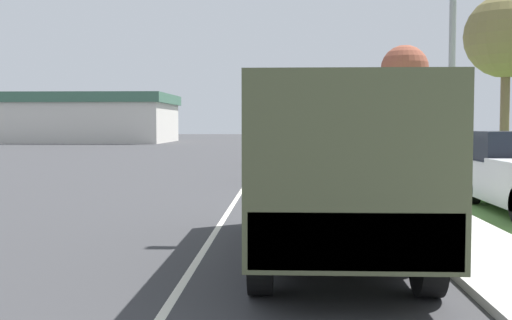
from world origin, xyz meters
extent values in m
plane|color=#38383A|center=(0.00, 40.00, 0.00)|extent=(180.00, 180.00, 0.00)
cube|color=silver|center=(0.00, 40.00, 0.00)|extent=(0.12, 120.00, 0.00)
cube|color=beige|center=(4.50, 40.00, 0.06)|extent=(1.80, 120.00, 0.12)
cube|color=#56843D|center=(8.90, 40.00, 0.01)|extent=(7.00, 120.00, 0.02)
cube|color=#545B3D|center=(2.06, 15.63, 1.62)|extent=(2.32, 1.99, 2.16)
cube|color=#4C5138|center=(2.06, 12.08, 1.60)|extent=(2.32, 5.11, 2.12)
cube|color=#545B3D|center=(2.06, 9.57, 0.90)|extent=(2.21, 0.10, 0.60)
cube|color=red|center=(1.19, 9.55, 1.10)|extent=(0.12, 0.06, 0.12)
cube|color=red|center=(2.93, 9.55, 1.10)|extent=(0.12, 0.06, 0.12)
cylinder|color=black|center=(1.05, 15.53, 0.52)|extent=(0.30, 1.04, 1.04)
cylinder|color=black|center=(3.07, 15.53, 0.52)|extent=(0.30, 1.04, 1.04)
cylinder|color=black|center=(1.05, 10.80, 0.52)|extent=(0.30, 1.04, 1.04)
cylinder|color=black|center=(3.07, 10.80, 0.52)|extent=(0.30, 1.04, 1.04)
cylinder|color=black|center=(1.05, 12.33, 0.52)|extent=(0.30, 1.04, 1.04)
cylinder|color=black|center=(3.07, 12.33, 0.52)|extent=(0.30, 1.04, 1.04)
cube|color=silver|center=(1.70, 26.28, 0.51)|extent=(1.71, 4.21, 0.67)
cube|color=black|center=(1.70, 26.36, 1.19)|extent=(1.51, 1.90, 0.69)
cylinder|color=black|center=(0.94, 27.62, 0.32)|extent=(0.20, 0.64, 0.64)
cylinder|color=black|center=(2.45, 27.62, 0.32)|extent=(0.20, 0.64, 0.64)
cylinder|color=black|center=(0.94, 24.93, 0.32)|extent=(0.20, 0.64, 0.64)
cylinder|color=black|center=(2.45, 24.93, 0.32)|extent=(0.20, 0.64, 0.64)
cube|color=black|center=(1.69, 35.39, 0.55)|extent=(1.93, 4.29, 0.75)
cube|color=black|center=(1.69, 35.48, 1.31)|extent=(1.70, 1.93, 0.76)
cylinder|color=black|center=(0.82, 36.77, 0.32)|extent=(0.20, 0.64, 0.64)
cylinder|color=black|center=(2.55, 36.77, 0.32)|extent=(0.20, 0.64, 0.64)
cylinder|color=black|center=(0.82, 34.02, 0.32)|extent=(0.20, 0.64, 0.64)
cylinder|color=black|center=(2.55, 34.02, 0.32)|extent=(0.20, 0.64, 0.64)
cube|color=tan|center=(2.12, 48.35, 0.49)|extent=(1.89, 4.57, 0.64)
cube|color=black|center=(2.12, 48.44, 1.15)|extent=(1.66, 2.06, 0.67)
cylinder|color=black|center=(1.27, 49.81, 0.32)|extent=(0.20, 0.64, 0.64)
cylinder|color=black|center=(2.96, 49.81, 0.32)|extent=(0.20, 0.64, 0.64)
cylinder|color=black|center=(1.27, 46.89, 0.32)|extent=(0.20, 0.64, 0.64)
cylinder|color=black|center=(2.96, 46.89, 0.32)|extent=(0.20, 0.64, 0.64)
cube|color=silver|center=(2.17, 62.71, 0.56)|extent=(1.72, 4.23, 0.77)
cube|color=black|center=(2.17, 62.79, 1.33)|extent=(1.51, 1.90, 0.77)
cylinder|color=black|center=(1.41, 64.06, 0.32)|extent=(0.20, 0.64, 0.64)
cylinder|color=black|center=(2.93, 64.06, 0.32)|extent=(0.20, 0.64, 0.64)
cylinder|color=black|center=(1.41, 61.35, 0.32)|extent=(0.20, 0.64, 0.64)
cylinder|color=black|center=(2.93, 61.35, 0.32)|extent=(0.20, 0.64, 0.64)
cylinder|color=black|center=(6.23, 19.80, 0.40)|extent=(0.24, 0.76, 0.76)
cylinder|color=gray|center=(4.75, 16.36, 4.08)|extent=(0.14, 0.14, 7.92)
cylinder|color=brown|center=(8.69, 24.84, 2.13)|extent=(0.30, 0.30, 4.23)
sphere|color=olive|center=(8.69, 24.84, 5.01)|extent=(2.77, 2.77, 2.77)
cylinder|color=brown|center=(8.13, 39.89, 2.24)|extent=(0.32, 0.32, 4.43)
sphere|color=brown|center=(8.13, 39.89, 5.19)|extent=(2.70, 2.70, 2.70)
cube|color=beige|center=(-20.09, 74.68, 2.15)|extent=(16.74, 13.56, 4.31)
cube|color=#3D6651|center=(-20.09, 74.68, 4.85)|extent=(17.41, 14.10, 1.08)
camera|label=1|loc=(1.33, 3.03, 2.10)|focal=45.00mm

